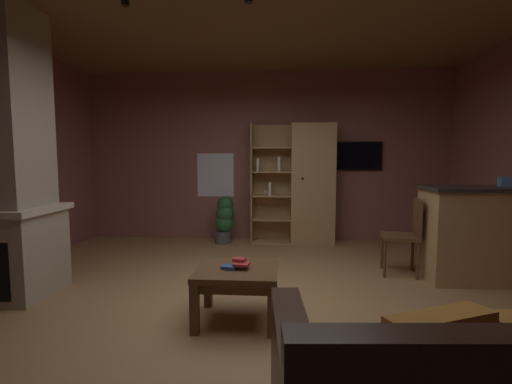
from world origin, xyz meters
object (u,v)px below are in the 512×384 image
at_px(tissue_box, 505,182).
at_px(wall_mounted_tv, 356,156).
at_px(kitchen_bar_counter, 491,234).
at_px(table_book_2, 239,260).
at_px(coffee_table, 237,278).
at_px(table_book_1, 241,264).
at_px(potted_floor_plant, 225,219).
at_px(stone_fireplace, 0,168).
at_px(bookshelf_cabinet, 307,184).
at_px(dining_chair, 407,231).
at_px(table_book_0, 229,267).

distance_m(tissue_box, wall_mounted_tv, 2.32).
relative_size(kitchen_bar_counter, table_book_2, 14.58).
xyz_separation_m(tissue_box, coffee_table, (-2.91, -1.28, -0.76)).
distance_m(table_book_1, potted_floor_plant, 2.94).
distance_m(stone_fireplace, table_book_2, 2.58).
bearing_deg(bookshelf_cabinet, potted_floor_plant, -174.56).
relative_size(stone_fireplace, dining_chair, 3.11).
bearing_deg(wall_mounted_tv, table_book_1, -116.34).
bearing_deg(tissue_box, table_book_1, -155.57).
xyz_separation_m(table_book_0, wall_mounted_tv, (1.70, 3.22, 0.96)).
relative_size(potted_floor_plant, wall_mounted_tv, 0.92).
relative_size(bookshelf_cabinet, kitchen_bar_counter, 1.31).
bearing_deg(stone_fireplace, coffee_table, -10.20).
xyz_separation_m(stone_fireplace, tissue_box, (5.33, 0.84, -0.16)).
relative_size(kitchen_bar_counter, table_book_0, 12.24).
height_order(stone_fireplace, table_book_1, stone_fireplace).
height_order(dining_chair, potted_floor_plant, dining_chair).
distance_m(bookshelf_cabinet, wall_mounted_tv, 0.97).
relative_size(kitchen_bar_counter, tissue_box, 12.44).
height_order(kitchen_bar_counter, potted_floor_plant, kitchen_bar_counter).
bearing_deg(tissue_box, wall_mounted_tv, 123.67).
height_order(bookshelf_cabinet, coffee_table, bookshelf_cabinet).
relative_size(stone_fireplace, kitchen_bar_counter, 1.92).
distance_m(bookshelf_cabinet, table_book_2, 3.10).
relative_size(stone_fireplace, table_book_2, 27.93).
height_order(table_book_1, potted_floor_plant, potted_floor_plant).
distance_m(table_book_2, dining_chair, 2.30).
xyz_separation_m(table_book_1, dining_chair, (1.84, 1.40, 0.03)).
height_order(kitchen_bar_counter, table_book_0, kitchen_bar_counter).
bearing_deg(bookshelf_cabinet, coffee_table, -105.13).
distance_m(stone_fireplace, bookshelf_cabinet, 4.12).
bearing_deg(dining_chair, table_book_2, -144.12).
distance_m(coffee_table, table_book_2, 0.16).
distance_m(bookshelf_cabinet, tissue_box, 2.72).
bearing_deg(tissue_box, bookshelf_cabinet, 140.98).
height_order(bookshelf_cabinet, dining_chair, bookshelf_cabinet).
bearing_deg(table_book_0, dining_chair, 35.78).
bearing_deg(table_book_2, potted_floor_plant, 101.21).
xyz_separation_m(potted_floor_plant, wall_mounted_tv, (2.18, 0.34, 1.03)).
height_order(kitchen_bar_counter, tissue_box, tissue_box).
xyz_separation_m(coffee_table, table_book_0, (-0.06, -0.03, 0.10)).
bearing_deg(tissue_box, stone_fireplace, -171.00).
xyz_separation_m(stone_fireplace, coffee_table, (2.42, -0.43, -0.92)).
relative_size(coffee_table, dining_chair, 0.75).
distance_m(table_book_1, dining_chair, 2.31).
bearing_deg(bookshelf_cabinet, table_book_1, -104.27).
bearing_deg(table_book_1, kitchen_bar_counter, 24.37).
relative_size(table_book_0, dining_chair, 0.13).
distance_m(stone_fireplace, potted_floor_plant, 3.19).
bearing_deg(potted_floor_plant, table_book_0, -80.51).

